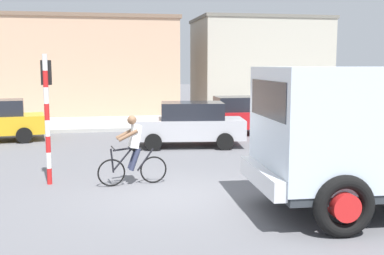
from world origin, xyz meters
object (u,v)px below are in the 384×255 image
object	(u,v)px
car_far_side	(239,115)
car_red_near	(189,124)
cyclist	(133,150)
traffic_light_pole	(47,101)

from	to	relation	value
car_far_side	car_red_near	bearing A→B (deg)	-135.71
car_red_near	car_far_side	size ratio (longest dim) A/B	1.04
cyclist	car_red_near	world-z (taller)	cyclist
cyclist	car_red_near	bearing A→B (deg)	65.65
cyclist	traffic_light_pole	bearing A→B (deg)	165.73
cyclist	car_far_side	world-z (taller)	cyclist
cyclist	traffic_light_pole	size ratio (longest dim) A/B	0.54
traffic_light_pole	car_far_side	xyz separation A→B (m)	(7.01, 7.23, -1.25)
traffic_light_pole	car_red_near	world-z (taller)	traffic_light_pole
cyclist	car_far_side	bearing A→B (deg)	57.31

